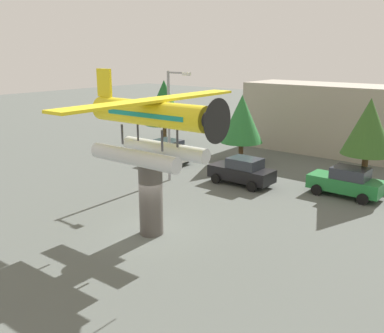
{
  "coord_description": "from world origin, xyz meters",
  "views": [
    {
      "loc": [
        13.53,
        -13.58,
        8.31
      ],
      "look_at": [
        0.0,
        3.0,
        2.64
      ],
      "focal_mm": 40.89,
      "sensor_mm": 36.0,
      "label": 1
    }
  ],
  "objects_px": {
    "floatplane_monument": "(151,124)",
    "tree_east": "(242,119)",
    "display_pedestal": "(151,198)",
    "car_near_white": "(166,151)",
    "storefront_building": "(335,119)",
    "tree_center_back": "(369,127)",
    "car_mid_black": "(242,171)",
    "car_far_green": "(346,182)",
    "tree_west": "(164,103)",
    "streetlight_primary": "(171,118)"
  },
  "relations": [
    {
      "from": "floatplane_monument",
      "to": "tree_east",
      "type": "distance_m",
      "value": 14.86
    },
    {
      "from": "tree_east",
      "to": "car_mid_black",
      "type": "bearing_deg",
      "value": -56.13
    },
    {
      "from": "floatplane_monument",
      "to": "storefront_building",
      "type": "relative_size",
      "value": 0.7
    },
    {
      "from": "storefront_building",
      "to": "tree_east",
      "type": "relative_size",
      "value": 2.89
    },
    {
      "from": "tree_east",
      "to": "tree_center_back",
      "type": "height_order",
      "value": "tree_center_back"
    },
    {
      "from": "tree_center_back",
      "to": "floatplane_monument",
      "type": "bearing_deg",
      "value": -114.0
    },
    {
      "from": "streetlight_primary",
      "to": "tree_center_back",
      "type": "height_order",
      "value": "streetlight_primary"
    },
    {
      "from": "tree_east",
      "to": "tree_center_back",
      "type": "relative_size",
      "value": 0.9
    },
    {
      "from": "floatplane_monument",
      "to": "car_near_white",
      "type": "relative_size",
      "value": 2.48
    },
    {
      "from": "storefront_building",
      "to": "tree_center_back",
      "type": "xyz_separation_m",
      "value": [
        5.74,
        -9.66,
        1.21
      ]
    },
    {
      "from": "display_pedestal",
      "to": "car_near_white",
      "type": "relative_size",
      "value": 0.84
    },
    {
      "from": "car_mid_black",
      "to": "car_far_green",
      "type": "xyz_separation_m",
      "value": [
        6.03,
        1.9,
        0.0
      ]
    },
    {
      "from": "storefront_building",
      "to": "car_far_green",
      "type": "bearing_deg",
      "value": -64.51
    },
    {
      "from": "car_far_green",
      "to": "tree_center_back",
      "type": "bearing_deg",
      "value": -116.59
    },
    {
      "from": "streetlight_primary",
      "to": "tree_east",
      "type": "bearing_deg",
      "value": 83.37
    },
    {
      "from": "car_near_white",
      "to": "car_mid_black",
      "type": "distance_m",
      "value": 7.82
    },
    {
      "from": "floatplane_monument",
      "to": "car_far_green",
      "type": "xyz_separation_m",
      "value": [
        4.91,
        11.18,
        -4.31
      ]
    },
    {
      "from": "display_pedestal",
      "to": "car_mid_black",
      "type": "bearing_deg",
      "value": 96.07
    },
    {
      "from": "streetlight_primary",
      "to": "car_mid_black",
      "type": "bearing_deg",
      "value": 28.68
    },
    {
      "from": "car_near_white",
      "to": "car_mid_black",
      "type": "xyz_separation_m",
      "value": [
        7.72,
        -1.26,
        0.0
      ]
    },
    {
      "from": "storefront_building",
      "to": "tree_west",
      "type": "xyz_separation_m",
      "value": [
        -13.41,
        -6.42,
        0.95
      ]
    },
    {
      "from": "car_mid_black",
      "to": "streetlight_primary",
      "type": "relative_size",
      "value": 0.59
    },
    {
      "from": "floatplane_monument",
      "to": "tree_west",
      "type": "xyz_separation_m",
      "value": [
        -13.65,
        15.58,
        -1.41
      ]
    },
    {
      "from": "streetlight_primary",
      "to": "tree_west",
      "type": "bearing_deg",
      "value": 134.92
    },
    {
      "from": "streetlight_primary",
      "to": "car_near_white",
      "type": "bearing_deg",
      "value": 136.62
    },
    {
      "from": "display_pedestal",
      "to": "car_far_green",
      "type": "distance_m",
      "value": 12.3
    },
    {
      "from": "floatplane_monument",
      "to": "car_far_green",
      "type": "bearing_deg",
      "value": 64.65
    },
    {
      "from": "streetlight_primary",
      "to": "storefront_building",
      "type": "bearing_deg",
      "value": 71.77
    },
    {
      "from": "car_mid_black",
      "to": "tree_east",
      "type": "xyz_separation_m",
      "value": [
        -3.23,
        4.81,
        2.48
      ]
    },
    {
      "from": "floatplane_monument",
      "to": "car_near_white",
      "type": "distance_m",
      "value": 14.41
    },
    {
      "from": "car_far_green",
      "to": "tree_center_back",
      "type": "distance_m",
      "value": 3.41
    },
    {
      "from": "tree_west",
      "to": "storefront_building",
      "type": "bearing_deg",
      "value": 25.58
    },
    {
      "from": "streetlight_primary",
      "to": "tree_east",
      "type": "distance_m",
      "value": 7.12
    },
    {
      "from": "car_mid_black",
      "to": "floatplane_monument",
      "type": "bearing_deg",
      "value": 96.87
    },
    {
      "from": "tree_west",
      "to": "car_near_white",
      "type": "bearing_deg",
      "value": -46.31
    },
    {
      "from": "car_mid_black",
      "to": "streetlight_primary",
      "type": "height_order",
      "value": "streetlight_primary"
    },
    {
      "from": "tree_east",
      "to": "tree_center_back",
      "type": "distance_m",
      "value": 10.02
    },
    {
      "from": "storefront_building",
      "to": "tree_center_back",
      "type": "relative_size",
      "value": 2.61
    },
    {
      "from": "tree_center_back",
      "to": "car_near_white",
      "type": "bearing_deg",
      "value": -172.83
    },
    {
      "from": "car_far_green",
      "to": "tree_west",
      "type": "bearing_deg",
      "value": -13.34
    },
    {
      "from": "car_mid_black",
      "to": "tree_west",
      "type": "distance_m",
      "value": 14.33
    },
    {
      "from": "car_far_green",
      "to": "streetlight_primary",
      "type": "distance_m",
      "value": 11.37
    },
    {
      "from": "floatplane_monument",
      "to": "storefront_building",
      "type": "bearing_deg",
      "value": 89.02
    },
    {
      "from": "streetlight_primary",
      "to": "tree_west",
      "type": "xyz_separation_m",
      "value": [
        -8.49,
        8.51,
        -0.4
      ]
    },
    {
      "from": "floatplane_monument",
      "to": "tree_center_back",
      "type": "relative_size",
      "value": 1.83
    },
    {
      "from": "car_near_white",
      "to": "streetlight_primary",
      "type": "xyz_separation_m",
      "value": [
        3.67,
        -3.47,
        3.3
      ]
    },
    {
      "from": "streetlight_primary",
      "to": "storefront_building",
      "type": "height_order",
      "value": "streetlight_primary"
    },
    {
      "from": "floatplane_monument",
      "to": "car_far_green",
      "type": "height_order",
      "value": "floatplane_monument"
    },
    {
      "from": "tree_east",
      "to": "tree_west",
      "type": "bearing_deg",
      "value": 170.91
    },
    {
      "from": "car_mid_black",
      "to": "car_near_white",
      "type": "bearing_deg",
      "value": -9.26
    }
  ]
}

